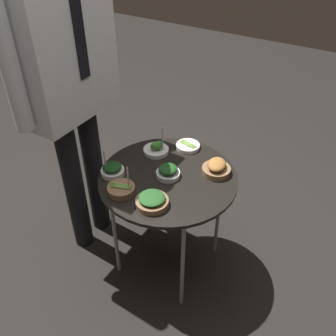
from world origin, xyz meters
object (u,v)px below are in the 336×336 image
at_px(bowl_spinach_back_right, 168,172).
at_px(waiter_figure, 64,65).
at_px(serving_cart, 168,183).
at_px(bowl_spinach_mid_left, 152,201).
at_px(bowl_broccoli_front_right, 156,149).
at_px(bowl_spinach_near_rim, 112,170).
at_px(bowl_roast_back_left, 216,168).
at_px(bowl_asparagus_front_center, 121,189).
at_px(bowl_asparagus_front_left, 188,146).

relative_size(bowl_spinach_back_right, waiter_figure, 0.07).
distance_m(serving_cart, waiter_figure, 0.74).
height_order(bowl_spinach_back_right, bowl_spinach_mid_left, bowl_spinach_back_right).
bearing_deg(bowl_spinach_back_right, bowl_broccoli_front_right, 48.13).
height_order(bowl_spinach_back_right, bowl_spinach_near_rim, bowl_spinach_near_rim).
relative_size(serving_cart, bowl_roast_back_left, 4.83).
height_order(serving_cart, bowl_spinach_mid_left, bowl_spinach_mid_left).
distance_m(bowl_roast_back_left, bowl_asparagus_front_center, 0.47).
distance_m(bowl_spinach_back_right, bowl_asparagus_front_left, 0.27).
distance_m(bowl_spinach_mid_left, bowl_spinach_near_rim, 0.30).
bearing_deg(bowl_roast_back_left, bowl_asparagus_front_center, 138.52).
bearing_deg(waiter_figure, bowl_spinach_back_right, -84.28).
bearing_deg(bowl_spinach_mid_left, bowl_spinach_back_right, 11.64).
bearing_deg(bowl_asparagus_front_center, waiter_figure, 68.17).
distance_m(bowl_spinach_back_right, bowl_roast_back_left, 0.24).
bearing_deg(bowl_spinach_near_rim, waiter_figure, 75.52).
height_order(bowl_spinach_back_right, bowl_roast_back_left, bowl_roast_back_left).
height_order(bowl_roast_back_left, bowl_spinach_near_rim, bowl_spinach_near_rim).
distance_m(bowl_asparagus_front_center, bowl_spinach_near_rim, 0.15).
relative_size(bowl_broccoli_front_right, bowl_asparagus_front_left, 1.25).
distance_m(bowl_roast_back_left, bowl_spinach_mid_left, 0.38).
xyz_separation_m(bowl_asparagus_front_center, waiter_figure, (0.16, 0.40, 0.46)).
bearing_deg(bowl_spinach_back_right, bowl_asparagus_front_left, 7.18).
relative_size(bowl_spinach_back_right, bowl_spinach_mid_left, 0.79).
height_order(bowl_spinach_mid_left, bowl_asparagus_front_left, bowl_spinach_mid_left).
height_order(bowl_spinach_back_right, waiter_figure, waiter_figure).
height_order(serving_cart, bowl_asparagus_front_left, bowl_asparagus_front_left).
distance_m(bowl_asparagus_front_center, waiter_figure, 0.63).
height_order(bowl_spinach_back_right, bowl_asparagus_front_left, bowl_spinach_back_right).
xyz_separation_m(bowl_spinach_near_rim, waiter_figure, (0.07, 0.28, 0.45)).
xyz_separation_m(bowl_spinach_back_right, waiter_figure, (-0.05, 0.52, 0.45)).
bearing_deg(waiter_figure, bowl_asparagus_front_center, -111.83).
distance_m(bowl_broccoli_front_right, waiter_figure, 0.61).
xyz_separation_m(bowl_spinach_back_right, bowl_roast_back_left, (0.14, -0.19, 0.00)).
relative_size(bowl_spinach_back_right, bowl_asparagus_front_center, 0.85).
xyz_separation_m(bowl_asparagus_front_left, waiter_figure, (-0.32, 0.49, 0.46)).
bearing_deg(bowl_asparagus_front_left, bowl_spinach_mid_left, -170.82).
xyz_separation_m(bowl_spinach_near_rim, bowl_asparagus_front_left, (0.39, -0.21, -0.02)).
bearing_deg(bowl_asparagus_front_center, bowl_spinach_back_right, -30.57).
bearing_deg(bowl_asparagus_front_center, bowl_broccoli_front_right, 5.10).
bearing_deg(bowl_roast_back_left, bowl_broccoli_front_right, 90.67).
xyz_separation_m(bowl_roast_back_left, bowl_asparagus_front_left, (0.12, 0.22, -0.02)).
height_order(bowl_spinach_mid_left, bowl_spinach_near_rim, bowl_spinach_near_rim).
relative_size(bowl_roast_back_left, bowl_asparagus_front_center, 1.02).
bearing_deg(serving_cart, bowl_asparagus_front_center, 149.42).
xyz_separation_m(bowl_asparagus_front_center, bowl_broccoli_front_right, (0.35, 0.03, 0.01)).
relative_size(bowl_spinach_near_rim, waiter_figure, 0.08).
xyz_separation_m(serving_cart, bowl_asparagus_front_left, (0.26, 0.03, 0.05)).
bearing_deg(bowl_broccoli_front_right, bowl_spinach_back_right, -131.87).
bearing_deg(serving_cart, bowl_broccoli_front_right, 48.05).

